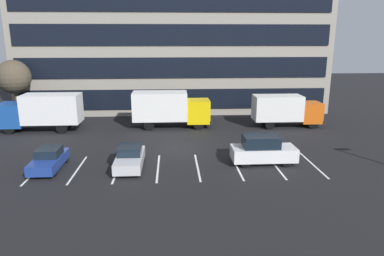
{
  "coord_description": "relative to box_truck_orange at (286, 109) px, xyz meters",
  "views": [
    {
      "loc": [
        -0.38,
        -27.68,
        8.98
      ],
      "look_at": [
        1.34,
        1.51,
        1.4
      ],
      "focal_mm": 33.0,
      "sensor_mm": 36.0,
      "label": 1
    }
  ],
  "objects": [
    {
      "name": "office_building",
      "position": [
        -11.24,
        11.02,
        8.98
      ],
      "size": [
        36.74,
        10.53,
        21.6
      ],
      "color": "gray",
      "rests_on": "ground_plane"
    },
    {
      "name": "box_truck_blue",
      "position": [
        -24.21,
        -0.26,
        0.21
      ],
      "size": [
        7.8,
        2.58,
        3.62
      ],
      "color": "#194799",
      "rests_on": "ground_plane"
    },
    {
      "name": "suv_white",
      "position": [
        -5.05,
        -10.58,
        -0.81
      ],
      "size": [
        4.63,
        1.96,
        2.09
      ],
      "color": "white",
      "rests_on": "ground_plane"
    },
    {
      "name": "ground_plane",
      "position": [
        -11.24,
        -6.93,
        -1.82
      ],
      "size": [
        120.0,
        120.0,
        0.0
      ],
      "primitive_type": "plane",
      "color": "black"
    },
    {
      "name": "box_truck_orange",
      "position": [
        0.0,
        0.0,
        0.0
      ],
      "size": [
        6.99,
        2.32,
        3.24
      ],
      "color": "#D85914",
      "rests_on": "ground_plane"
    },
    {
      "name": "sedan_navy",
      "position": [
        -20.21,
        -10.86,
        -1.12
      ],
      "size": [
        1.73,
        4.14,
        1.48
      ],
      "color": "navy",
      "rests_on": "ground_plane"
    },
    {
      "name": "bare_tree",
      "position": [
        -28.24,
        3.76,
        3.03
      ],
      "size": [
        3.55,
        3.55,
        6.65
      ],
      "color": "#473323",
      "rests_on": "ground_plane"
    },
    {
      "name": "lot_markings",
      "position": [
        -11.24,
        -11.11,
        -1.82
      ],
      "size": [
        19.74,
        5.4,
        0.01
      ],
      "color": "silver",
      "rests_on": "ground_plane"
    },
    {
      "name": "box_truck_yellow",
      "position": [
        -11.8,
        0.42,
        0.23
      ],
      "size": [
        7.85,
        2.6,
        3.64
      ],
      "color": "yellow",
      "rests_on": "ground_plane"
    },
    {
      "name": "sedan_silver",
      "position": [
        -14.61,
        -10.92,
        -1.09
      ],
      "size": [
        1.82,
        4.34,
        1.56
      ],
      "color": "silver",
      "rests_on": "ground_plane"
    }
  ]
}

